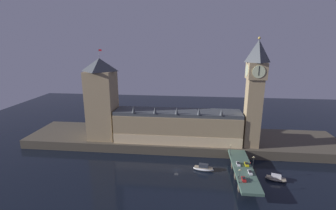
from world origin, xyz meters
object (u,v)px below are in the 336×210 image
Objects in this scene: street_lamp_far at (231,149)px; street_lamp_near at (240,174)px; clock_tower at (255,91)px; car_southbound_trail at (247,164)px; pedestrian_mid_walk at (250,163)px; car_southbound_lead at (250,172)px; boat_downstream at (276,178)px; car_northbound_lead at (238,164)px; car_northbound_trail at (244,179)px; boat_upstream at (203,168)px; victoria_tower at (102,99)px; pedestrian_near_rail at (238,177)px; street_lamp_mid at (253,161)px.

street_lamp_near is at bearing -90.00° from street_lamp_far.
clock_tower reaches higher than street_lamp_far.
pedestrian_mid_walk is (2.23, 1.00, 0.19)m from car_southbound_trail.
street_lamp_far is (-7.08, 20.26, 3.55)m from car_southbound_lead.
clock_tower is 10.16× the size of street_lamp_far.
car_southbound_lead is 0.63× the size of street_lamp_near.
street_lamp_near is 28.20m from boat_downstream.
boat_downstream is (19.54, -3.33, -5.75)m from car_northbound_lead.
car_northbound_trail is 0.35× the size of boat_upstream.
boat_downstream is (107.63, -35.68, -32.69)m from victoria_tower.
street_lamp_far is at bearing 90.90° from pedestrian_near_rail.
car_northbound_lead is 20.64m from boat_downstream.
car_southbound_trail is 19.53m from street_lamp_near.
car_southbound_trail is 0.66× the size of street_lamp_far.
street_lamp_mid is (7.08, -3.15, 3.75)m from car_northbound_lead.
clock_tower reaches higher than victoria_tower.
clock_tower is 9.76× the size of street_lamp_mid.
car_southbound_lead is at bearing -160.45° from boat_downstream.
car_northbound_lead is 1.11× the size of car_northbound_trail.
street_lamp_near reaches higher than car_northbound_lead.
street_lamp_far is at bearing 95.51° from car_northbound_trail.
boat_upstream is (-23.07, 11.84, -5.57)m from car_southbound_lead.
boat_downstream is at bearing 19.55° from car_southbound_lead.
pedestrian_near_rail is 0.96× the size of pedestrian_mid_walk.
car_southbound_lead is at bearing -62.89° from car_northbound_lead.
car_southbound_trail is 2.75× the size of pedestrian_mid_walk.
street_lamp_mid is at bearing 64.65° from car_southbound_lead.
pedestrian_mid_walk reaches higher than boat_downstream.
street_lamp_far reaches higher than car_southbound_trail.
street_lamp_near reaches higher than car_southbound_lead.
boat_downstream is at bearing -18.32° from pedestrian_mid_walk.
victoria_tower reaches higher than street_lamp_far.
victoria_tower is 9.08× the size of street_lamp_far.
pedestrian_near_rail is (-14.34, -42.05, -35.28)m from clock_tower.
victoria_tower is (-100.20, 4.33, -8.49)m from clock_tower.
street_lamp_far is 0.59× the size of boat_downstream.
street_lamp_far is (-9.30, 10.64, 3.38)m from pedestrian_mid_walk.
car_southbound_trail is (4.45, -0.08, 0.01)m from car_northbound_lead.
clock_tower is 5.64× the size of boat_upstream.
pedestrian_near_rail is 0.22× the size of street_lamp_mid.
pedestrian_mid_walk is at bearing 7.90° from car_northbound_lead.
car_southbound_trail reaches higher than car_northbound_lead.
boat_downstream is at bearing 26.18° from pedestrian_near_rail.
boat_upstream is (-15.99, 21.02, -9.40)m from street_lamp_near.
street_lamp_near is at bearing -139.62° from car_northbound_trail.
street_lamp_mid is (9.70, 14.72, -0.11)m from street_lamp_near.
street_lamp_near reaches higher than car_northbound_trail.
car_northbound_trail is 2.60× the size of pedestrian_mid_walk.
pedestrian_near_rail is (85.86, -46.38, -26.78)m from victoria_tower.
victoria_tower is 82.05m from boat_upstream.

